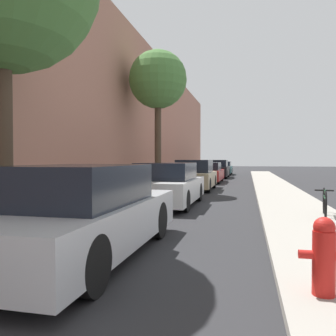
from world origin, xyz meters
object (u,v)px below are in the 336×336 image
at_px(parked_car_champagne, 195,176).
at_px(bicycle, 325,202).
at_px(parked_car_silver, 83,213).
at_px(street_tree_far, 158,81).
at_px(fire_hydrant, 324,255).
at_px(parked_car_black, 218,169).
at_px(parked_car_teal, 223,168).
at_px(parked_car_white, 168,185).
at_px(parked_car_red, 207,173).

height_order(parked_car_champagne, bicycle, parked_car_champagne).
distance_m(parked_car_silver, street_tree_far, 11.16).
xyz_separation_m(street_tree_far, fire_hydrant, (4.71, -11.23, -4.49)).
relative_size(parked_car_silver, parked_car_black, 0.99).
bearing_deg(bicycle, parked_car_teal, 109.02).
relative_size(parked_car_white, bicycle, 2.67).
bearing_deg(fire_hydrant, parked_car_silver, 161.53).
xyz_separation_m(parked_car_black, parked_car_teal, (0.01, 5.66, -0.07)).
relative_size(parked_car_teal, fire_hydrant, 5.57).
relative_size(parked_car_silver, parked_car_teal, 1.03).
height_order(parked_car_teal, street_tree_far, street_tree_far).
relative_size(parked_car_white, parked_car_teal, 0.97).
height_order(parked_car_silver, parked_car_black, parked_car_black).
distance_m(fire_hydrant, bicycle, 5.24).
relative_size(parked_car_red, bicycle, 2.90).
height_order(parked_car_champagne, parked_car_black, parked_car_champagne).
relative_size(parked_car_silver, parked_car_champagne, 1.12).
height_order(parked_car_silver, bicycle, parked_car_silver).
height_order(street_tree_far, fire_hydrant, street_tree_far).
bearing_deg(street_tree_far, bicycle, -46.62).
bearing_deg(parked_car_teal, bicycle, -80.33).
bearing_deg(parked_car_white, street_tree_far, 108.93).
height_order(parked_car_white, parked_car_teal, parked_car_white).
bearing_deg(parked_car_white, bicycle, -23.55).
bearing_deg(fire_hydrant, parked_car_teal, 96.01).
height_order(parked_car_teal, bicycle, parked_car_teal).
distance_m(parked_car_champagne, street_tree_far, 4.81).
height_order(parked_car_white, street_tree_far, street_tree_far).
bearing_deg(bicycle, parked_car_black, 111.87).
height_order(parked_car_silver, parked_car_teal, parked_car_silver).
xyz_separation_m(parked_car_red, parked_car_teal, (0.21, 11.31, -0.01)).
relative_size(parked_car_champagne, parked_car_red, 0.88).
bearing_deg(parked_car_red, parked_car_teal, 88.93).
xyz_separation_m(parked_car_silver, parked_car_red, (-0.14, 17.20, -0.05)).
distance_m(parked_car_black, bicycle, 19.24).
xyz_separation_m(parked_car_silver, parked_car_teal, (0.07, 28.51, -0.06)).
distance_m(parked_car_silver, parked_car_black, 22.85).
xyz_separation_m(parked_car_white, parked_car_black, (0.14, 16.90, 0.03)).
bearing_deg(parked_car_teal, parked_car_silver, -90.14).
bearing_deg(parked_car_white, fire_hydrant, -65.05).
bearing_deg(street_tree_far, parked_car_silver, -81.48).
height_order(parked_car_champagne, street_tree_far, street_tree_far).
bearing_deg(bicycle, parked_car_champagne, 128.86).
bearing_deg(parked_car_teal, parked_car_champagne, -90.43).
relative_size(parked_car_black, street_tree_far, 0.73).
xyz_separation_m(parked_car_red, parked_car_black, (0.21, 5.65, 0.07)).
height_order(parked_car_white, parked_car_black, parked_car_black).
xyz_separation_m(parked_car_white, parked_car_champagne, (0.02, 5.70, 0.03)).
bearing_deg(parked_car_silver, street_tree_far, 98.52).
relative_size(parked_car_red, street_tree_far, 0.74).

